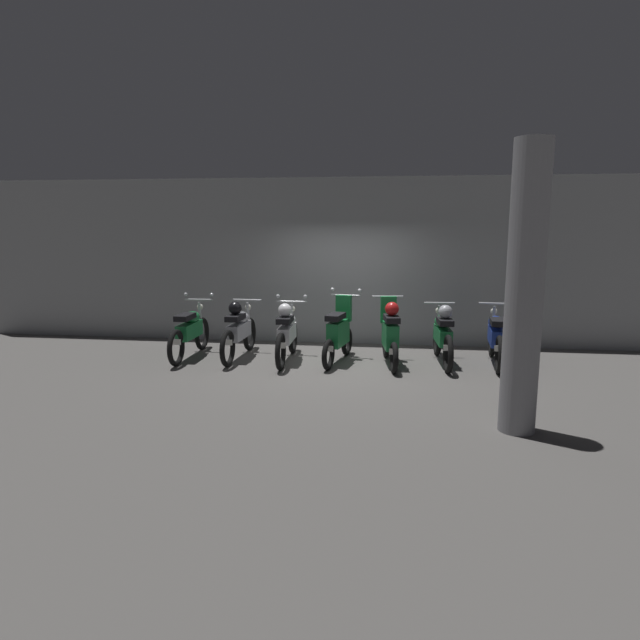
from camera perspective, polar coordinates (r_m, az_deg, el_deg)
The scene contains 10 objects.
ground_plane at distance 9.79m, azimuth 1.78°, elevation -4.61°, with size 80.00×80.00×0.00m, color #565451.
back_wall at distance 11.46m, azimuth 2.81°, elevation 6.08°, with size 16.00×0.30×3.39m, color gray.
motorbike_slot_0 at distance 10.51m, azimuth -13.32°, elevation -1.13°, with size 0.59×1.95×1.15m.
motorbike_slot_1 at distance 10.27m, azimuth -8.38°, elevation -1.04°, with size 0.56×1.95×1.08m.
motorbike_slot_2 at distance 9.94m, azimuth -3.43°, elevation -1.29°, with size 0.59×1.95×1.15m.
motorbike_slot_3 at distance 9.88m, azimuth 1.96°, elevation -1.35°, with size 0.59×1.67×1.29m.
motorbike_slot_4 at distance 9.74m, azimuth 7.27°, elevation -1.36°, with size 0.56×1.68×1.18m.
motorbike_slot_5 at distance 9.98m, azimuth 12.60°, elevation -1.47°, with size 0.56×1.95×1.08m.
motorbike_slot_6 at distance 10.19m, azimuth 17.75°, elevation -1.69°, with size 0.56×1.95×1.03m.
support_pillar at distance 6.76m, azimuth 20.44°, elevation 2.90°, with size 0.43×0.43×3.39m, color gray.
Camera 1 is at (0.94, -9.44, 2.43)m, focal length 30.89 mm.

